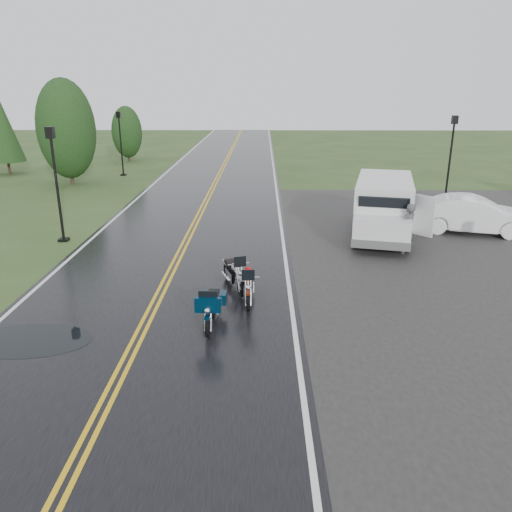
{
  "coord_description": "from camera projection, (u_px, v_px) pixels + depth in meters",
  "views": [
    {
      "loc": [
        2.99,
        -12.03,
        5.77
      ],
      "look_at": [
        2.8,
        2.0,
        1.0
      ],
      "focal_mm": 35.0,
      "sensor_mm": 36.0,
      "label": 1
    }
  ],
  "objects": [
    {
      "name": "lamp_post_near_left",
      "position": [
        57.0,
        185.0,
        18.97
      ],
      "size": [
        0.38,
        0.38,
        4.44
      ],
      "primitive_type": null,
      "color": "black",
      "rests_on": "ground"
    },
    {
      "name": "person_at_van",
      "position": [
        407.0,
        229.0,
        17.9
      ],
      "size": [
        0.79,
        0.76,
        1.82
      ],
      "primitive_type": "imported",
      "rotation": [
        0.0,
        0.0,
        3.81
      ],
      "color": "#47464B",
      "rests_on": "ground"
    },
    {
      "name": "ground",
      "position": [
        150.0,
        315.0,
        13.28
      ],
      "size": [
        120.0,
        120.0,
        0.0
      ],
      "primitive_type": "plane",
      "color": "#2D471E",
      "rests_on": "ground"
    },
    {
      "name": "motorcycle_silver",
      "position": [
        241.0,
        280.0,
        14.14
      ],
      "size": [
        1.33,
        2.11,
        1.17
      ],
      "primitive_type": null,
      "rotation": [
        0.0,
        0.0,
        0.33
      ],
      "color": "#929498",
      "rests_on": "ground"
    },
    {
      "name": "pine_left_far",
      "position": [
        4.0,
        137.0,
        33.97
      ],
      "size": [
        2.43,
        2.43,
        5.06
      ],
      "primitive_type": null,
      "color": "#1E3D19",
      "rests_on": "ground"
    },
    {
      "name": "parking_pad",
      "position": [
        485.0,
        256.0,
        17.87
      ],
      "size": [
        14.0,
        24.0,
        0.03
      ],
      "primitive_type": "cube",
      "color": "black",
      "rests_on": "ground"
    },
    {
      "name": "sedan_white",
      "position": [
        473.0,
        215.0,
        20.48
      ],
      "size": [
        4.86,
        2.73,
        1.52
      ],
      "primitive_type": "imported",
      "rotation": [
        0.0,
        0.0,
        1.31
      ],
      "color": "white",
      "rests_on": "ground"
    },
    {
      "name": "tree_left_mid",
      "position": [
        67.0,
        140.0,
        30.32
      ],
      "size": [
        3.46,
        3.46,
        5.41
      ],
      "primitive_type": null,
      "color": "#1E3D19",
      "rests_on": "ground"
    },
    {
      "name": "road",
      "position": [
        197.0,
        220.0,
        22.74
      ],
      "size": [
        8.0,
        100.0,
        0.04
      ],
      "primitive_type": "cube",
      "color": "black",
      "rests_on": "ground"
    },
    {
      "name": "motorcycle_teal",
      "position": [
        208.0,
        317.0,
        11.84
      ],
      "size": [
        0.76,
        1.98,
        1.16
      ],
      "primitive_type": null,
      "rotation": [
        0.0,
        0.0,
        -0.03
      ],
      "color": "#041D31",
      "rests_on": "ground"
    },
    {
      "name": "lamp_post_far_right",
      "position": [
        450.0,
        159.0,
        25.91
      ],
      "size": [
        0.38,
        0.38,
        4.45
      ],
      "primitive_type": null,
      "color": "black",
      "rests_on": "ground"
    },
    {
      "name": "motorcycle_red",
      "position": [
        248.0,
        293.0,
        13.24
      ],
      "size": [
        0.73,
        1.92,
        1.13
      ],
      "primitive_type": null,
      "rotation": [
        0.0,
        0.0,
        0.02
      ],
      "color": "#561B09",
      "rests_on": "ground"
    },
    {
      "name": "van_white",
      "position": [
        357.0,
        218.0,
        18.44
      ],
      "size": [
        3.54,
        6.3,
        2.34
      ],
      "primitive_type": null,
      "rotation": [
        0.0,
        0.0,
        -0.23
      ],
      "color": "silver",
      "rests_on": "ground"
    },
    {
      "name": "tree_left_far",
      "position": [
        127.0,
        138.0,
        40.44
      ],
      "size": [
        2.42,
        2.42,
        3.72
      ],
      "primitive_type": null,
      "color": "#1E3D19",
      "rests_on": "ground"
    },
    {
      "name": "lamp_post_far_left",
      "position": [
        121.0,
        144.0,
        33.55
      ],
      "size": [
        0.37,
        0.37,
        4.28
      ],
      "primitive_type": null,
      "color": "black",
      "rests_on": "ground"
    }
  ]
}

